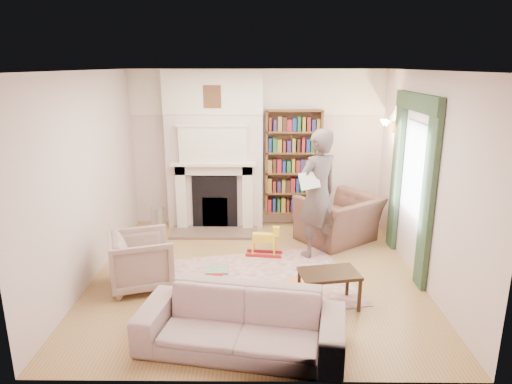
{
  "coord_description": "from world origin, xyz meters",
  "views": [
    {
      "loc": [
        0.06,
        -5.89,
        2.87
      ],
      "look_at": [
        0.0,
        0.25,
        1.15
      ],
      "focal_mm": 32.0,
      "sensor_mm": 36.0,
      "label": 1
    }
  ],
  "objects_px": {
    "bookcase": "(293,163)",
    "coffee_table": "(329,289)",
    "armchair_left": "(141,260)",
    "paraffin_heater": "(158,222)",
    "armchair_reading": "(339,219)",
    "rocking_horse": "(264,241)",
    "sofa": "(241,322)",
    "man_reading": "(318,194)"
  },
  "relations": [
    {
      "from": "bookcase",
      "to": "coffee_table",
      "type": "xyz_separation_m",
      "value": [
        0.25,
        -2.96,
        -0.95
      ]
    },
    {
      "from": "armchair_left",
      "to": "paraffin_heater",
      "type": "height_order",
      "value": "armchair_left"
    },
    {
      "from": "armchair_reading",
      "to": "rocking_horse",
      "type": "distance_m",
      "value": 1.42
    },
    {
      "from": "armchair_left",
      "to": "coffee_table",
      "type": "distance_m",
      "value": 2.47
    },
    {
      "from": "rocking_horse",
      "to": "paraffin_heater",
      "type": "bearing_deg",
      "value": 164.05
    },
    {
      "from": "bookcase",
      "to": "rocking_horse",
      "type": "relative_size",
      "value": 3.34
    },
    {
      "from": "armchair_reading",
      "to": "rocking_horse",
      "type": "height_order",
      "value": "armchair_reading"
    },
    {
      "from": "rocking_horse",
      "to": "armchair_left",
      "type": "bearing_deg",
      "value": -140.79
    },
    {
      "from": "bookcase",
      "to": "paraffin_heater",
      "type": "relative_size",
      "value": 3.36
    },
    {
      "from": "bookcase",
      "to": "coffee_table",
      "type": "height_order",
      "value": "bookcase"
    },
    {
      "from": "coffee_table",
      "to": "armchair_reading",
      "type": "bearing_deg",
      "value": 66.61
    },
    {
      "from": "armchair_reading",
      "to": "sofa",
      "type": "distance_m",
      "value": 3.4
    },
    {
      "from": "armchair_left",
      "to": "man_reading",
      "type": "xyz_separation_m",
      "value": [
        2.44,
        1.05,
        0.62
      ]
    },
    {
      "from": "bookcase",
      "to": "coffee_table",
      "type": "bearing_deg",
      "value": -85.2
    },
    {
      "from": "armchair_left",
      "to": "coffee_table",
      "type": "relative_size",
      "value": 1.15
    },
    {
      "from": "man_reading",
      "to": "rocking_horse",
      "type": "height_order",
      "value": "man_reading"
    },
    {
      "from": "armchair_left",
      "to": "sofa",
      "type": "relative_size",
      "value": 0.38
    },
    {
      "from": "armchair_left",
      "to": "sofa",
      "type": "height_order",
      "value": "armchair_left"
    },
    {
      "from": "rocking_horse",
      "to": "man_reading",
      "type": "bearing_deg",
      "value": 10.76
    },
    {
      "from": "sofa",
      "to": "coffee_table",
      "type": "bearing_deg",
      "value": 50.58
    },
    {
      "from": "man_reading",
      "to": "paraffin_heater",
      "type": "relative_size",
      "value": 3.59
    },
    {
      "from": "armchair_left",
      "to": "rocking_horse",
      "type": "relative_size",
      "value": 1.45
    },
    {
      "from": "bookcase",
      "to": "coffee_table",
      "type": "distance_m",
      "value": 3.12
    },
    {
      "from": "sofa",
      "to": "rocking_horse",
      "type": "bearing_deg",
      "value": 93.9
    },
    {
      "from": "man_reading",
      "to": "rocking_horse",
      "type": "xyz_separation_m",
      "value": [
        -0.8,
        -0.04,
        -0.74
      ]
    },
    {
      "from": "sofa",
      "to": "paraffin_heater",
      "type": "distance_m",
      "value": 3.55
    },
    {
      "from": "armchair_reading",
      "to": "bookcase",
      "type": "bearing_deg",
      "value": -84.54
    },
    {
      "from": "bookcase",
      "to": "coffee_table",
      "type": "relative_size",
      "value": 2.64
    },
    {
      "from": "man_reading",
      "to": "rocking_horse",
      "type": "distance_m",
      "value": 1.1
    },
    {
      "from": "armchair_left",
      "to": "paraffin_heater",
      "type": "relative_size",
      "value": 1.46
    },
    {
      "from": "armchair_reading",
      "to": "armchair_left",
      "type": "height_order",
      "value": "armchair_reading"
    },
    {
      "from": "coffee_table",
      "to": "man_reading",
      "type": "bearing_deg",
      "value": 78.09
    },
    {
      "from": "coffee_table",
      "to": "paraffin_heater",
      "type": "bearing_deg",
      "value": 127.32
    },
    {
      "from": "armchair_left",
      "to": "man_reading",
      "type": "relative_size",
      "value": 0.41
    },
    {
      "from": "paraffin_heater",
      "to": "rocking_horse",
      "type": "height_order",
      "value": "paraffin_heater"
    },
    {
      "from": "sofa",
      "to": "bookcase",
      "type": "bearing_deg",
      "value": 88.44
    },
    {
      "from": "armchair_reading",
      "to": "sofa",
      "type": "bearing_deg",
      "value": 26.96
    },
    {
      "from": "bookcase",
      "to": "man_reading",
      "type": "height_order",
      "value": "bookcase"
    },
    {
      "from": "man_reading",
      "to": "coffee_table",
      "type": "distance_m",
      "value": 1.74
    },
    {
      "from": "coffee_table",
      "to": "rocking_horse",
      "type": "relative_size",
      "value": 1.26
    },
    {
      "from": "sofa",
      "to": "man_reading",
      "type": "distance_m",
      "value": 2.75
    },
    {
      "from": "armchair_reading",
      "to": "sofa",
      "type": "xyz_separation_m",
      "value": [
        -1.51,
        -3.05,
        -0.08
      ]
    }
  ]
}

